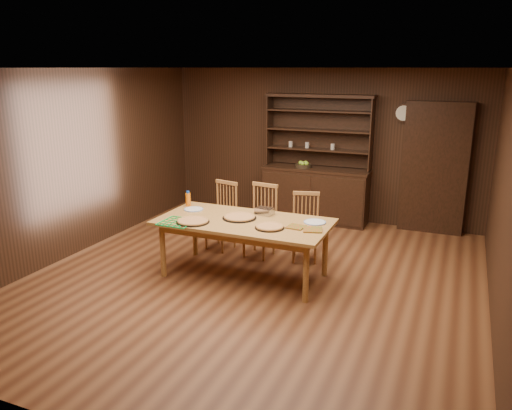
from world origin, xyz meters
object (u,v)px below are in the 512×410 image
at_px(dining_table, 244,226).
at_px(chair_center, 262,218).
at_px(china_hutch, 316,187).
at_px(juice_bottle, 188,199).
at_px(chair_left, 223,213).
at_px(chair_right, 305,224).

height_order(dining_table, chair_center, chair_center).
distance_m(china_hutch, dining_table, 2.71).
height_order(china_hutch, juice_bottle, china_hutch).
relative_size(dining_table, chair_center, 2.11).
bearing_deg(china_hutch, chair_center, -97.48).
xyz_separation_m(chair_left, juice_bottle, (-0.26, -0.55, 0.32)).
distance_m(dining_table, juice_bottle, 1.05).
height_order(dining_table, chair_right, chair_right).
distance_m(dining_table, chair_right, 1.06).
bearing_deg(chair_left, chair_right, 13.70).
bearing_deg(juice_bottle, dining_table, -17.82).
relative_size(chair_left, juice_bottle, 4.70).
bearing_deg(chair_center, chair_right, 14.33).
bearing_deg(china_hutch, chair_right, -78.21).
relative_size(china_hutch, juice_bottle, 10.24).
height_order(chair_center, juice_bottle, chair_center).
xyz_separation_m(china_hutch, juice_bottle, (-1.14, -2.38, 0.25)).
distance_m(chair_center, juice_bottle, 1.07).
bearing_deg(china_hutch, juice_bottle, -115.64).
bearing_deg(juice_bottle, chair_right, 20.74).
height_order(chair_center, chair_right, chair_center).
bearing_deg(china_hutch, dining_table, -93.33).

